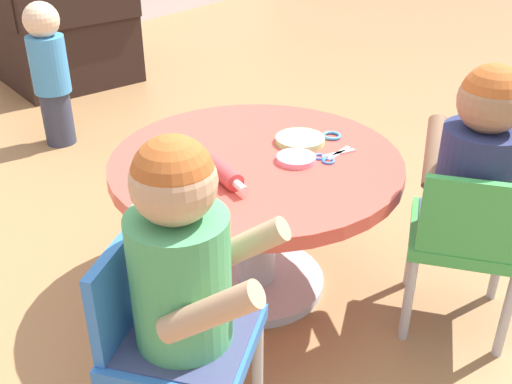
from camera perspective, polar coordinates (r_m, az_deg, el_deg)
ground_plane at (r=2.01m, az=0.00°, el=-8.61°), size 10.00×10.00×0.00m
craft_table at (r=1.82m, az=0.00°, el=0.04°), size 0.86×0.86×0.46m
child_chair_left at (r=1.38m, az=-8.05°, el=-13.31°), size 0.39×0.39×0.54m
seated_child_left at (r=1.23m, az=-7.04°, el=-5.88°), size 0.38×0.42×0.51m
child_chair_right at (r=1.77m, az=19.11°, el=-4.16°), size 0.39×0.39×0.54m
seated_child_right at (r=1.70m, az=20.30°, el=2.95°), size 0.42×0.38×0.51m
armchair_dark at (r=3.90m, az=-17.52°, el=14.28°), size 0.84×0.86×0.85m
toddler_standing at (r=2.99m, az=-18.83°, el=10.75°), size 0.17×0.17×0.67m
rolling_pin at (r=1.63m, az=-3.10°, el=1.82°), size 0.10×0.22×0.05m
craft_scissors at (r=1.78m, az=7.03°, el=3.34°), size 0.14×0.08×0.01m
playdough_blob_0 at (r=1.74m, az=3.80°, el=3.15°), size 0.11×0.11×0.02m
playdough_blob_1 at (r=1.86m, az=4.17°, el=4.91°), size 0.15×0.15×0.02m
cookie_cutter_0 at (r=1.91m, az=7.14°, el=5.28°), size 0.06×0.06×0.01m
cookie_cutter_1 at (r=1.86m, az=-8.65°, el=4.53°), size 0.05×0.05×0.01m
cookie_cutter_2 at (r=1.63m, az=-6.02°, el=0.98°), size 0.07×0.07×0.01m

